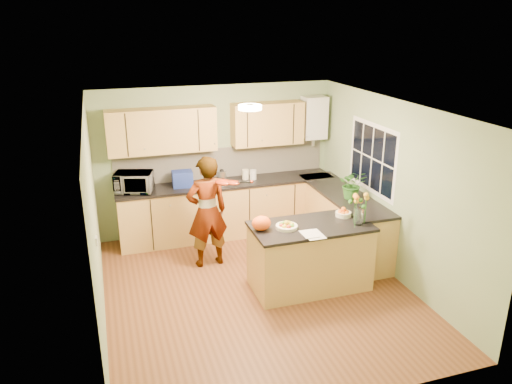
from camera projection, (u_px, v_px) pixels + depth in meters
name	position (u px, v px, depth m)	size (l,w,h in m)	color
floor	(257.00, 290.00, 6.82)	(4.50, 4.50, 0.00)	brown
ceiling	(257.00, 108.00, 5.98)	(4.00, 4.50, 0.02)	silver
wall_back	(216.00, 160.00, 8.42)	(4.00, 0.02, 2.50)	gray
wall_front	(336.00, 293.00, 4.38)	(4.00, 0.02, 2.50)	gray
wall_left	(95.00, 224.00, 5.83)	(0.02, 4.50, 2.50)	gray
wall_right	(393.00, 190.00, 6.98)	(0.02, 4.50, 2.50)	gray
back_counter	(227.00, 208.00, 8.44)	(3.64, 0.62, 0.94)	tan
right_counter	(342.00, 221.00, 7.91)	(0.62, 2.24, 0.94)	tan
splashback	(222.00, 162.00, 8.45)	(3.60, 0.02, 0.52)	beige
upper_cabinets	(207.00, 128.00, 8.02)	(3.20, 0.34, 0.70)	tan
boiler	(314.00, 118.00, 8.55)	(0.40, 0.30, 0.86)	white
window_right	(372.00, 158.00, 7.41)	(0.01, 1.30, 1.05)	white
light_switch	(96.00, 241.00, 5.27)	(0.02, 0.09, 0.09)	white
ceiling_lamp	(250.00, 107.00, 6.27)	(0.30, 0.30, 0.07)	#FFEABF
peninsula_island	(310.00, 256.00, 6.79)	(1.60, 0.82, 0.92)	tan
fruit_dish	(287.00, 225.00, 6.52)	(0.29, 0.29, 0.10)	#F1E7C1
orange_bowl	(343.00, 213.00, 6.91)	(0.22, 0.22, 0.13)	#F1E7C1
flower_vase	(360.00, 201.00, 6.53)	(0.28, 0.28, 0.51)	silver
orange_bag	(261.00, 223.00, 6.45)	(0.25, 0.21, 0.19)	#FF5315
papers	(313.00, 234.00, 6.33)	(0.23, 0.32, 0.01)	silver
violinist	(207.00, 212.00, 7.28)	(0.62, 0.40, 1.69)	tan
violin	(223.00, 182.00, 6.97)	(0.57, 0.23, 0.11)	#561805
microwave	(134.00, 182.00, 7.77)	(0.57, 0.39, 0.32)	white
blue_box	(182.00, 179.00, 8.03)	(0.32, 0.24, 0.26)	navy
kettle	(222.00, 176.00, 8.19)	(0.15, 0.15, 0.28)	#B2B2B6
jar_cream	(245.00, 174.00, 8.40)	(0.11, 0.11, 0.17)	#F1E7C1
jar_white	(253.00, 175.00, 8.39)	(0.11, 0.11, 0.17)	white
potted_plant	(353.00, 184.00, 7.47)	(0.40, 0.35, 0.45)	#2D6923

